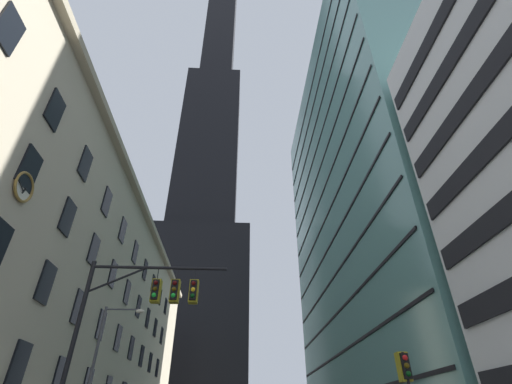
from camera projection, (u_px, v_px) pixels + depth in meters
The scene contains 6 objects.
station_building at pixel (48, 308), 34.70m from camera, with size 15.75×60.27×22.26m.
dark_skyscraper at pixel (206, 188), 116.47m from camera, with size 27.79×27.79×218.65m.
glass_office_midrise at pixel (375, 204), 48.58m from camera, with size 14.33×43.11×53.56m.
traffic_signal_mast at pixel (145, 308), 15.73m from camera, with size 6.37×0.63×7.78m.
traffic_light_near_right at pixel (406, 373), 13.69m from camera, with size 0.40×0.63×3.78m.
street_lamppost at pixel (101, 360), 20.95m from camera, with size 2.52×0.32×7.66m.
Camera 1 is at (-0.23, -12.08, 1.48)m, focal length 25.08 mm.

